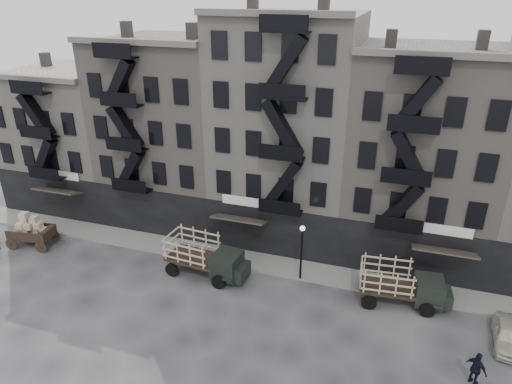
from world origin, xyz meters
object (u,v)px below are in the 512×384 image
(horse, at_px, (24,232))
(car_east, at_px, (508,335))
(stake_truck_west, at_px, (205,254))
(stake_truck_east, at_px, (402,282))
(pedestrian_mid, at_px, (230,266))
(policeman, at_px, (476,369))
(wagon, at_px, (29,226))

(horse, xyz_separation_m, car_east, (34.88, -0.72, -0.11))
(stake_truck_west, distance_m, stake_truck_east, 13.25)
(stake_truck_west, xyz_separation_m, pedestrian_mid, (1.82, 0.21, -0.77))
(horse, xyz_separation_m, policeman, (32.80, -4.40, 0.24))
(wagon, bearing_deg, car_east, -8.55)
(wagon, xyz_separation_m, car_east, (33.74, -0.35, -1.05))
(wagon, distance_m, policeman, 31.92)
(stake_truck_east, xyz_separation_m, policeman, (3.88, -5.63, -0.62))
(horse, distance_m, pedestrian_mid, 17.53)
(horse, bearing_deg, pedestrian_mid, -78.40)
(stake_truck_west, height_order, policeman, stake_truck_west)
(horse, xyz_separation_m, pedestrian_mid, (17.53, 0.46, 0.16))
(policeman, bearing_deg, pedestrian_mid, 21.76)
(pedestrian_mid, bearing_deg, car_east, 156.84)
(pedestrian_mid, height_order, policeman, policeman)
(stake_truck_east, distance_m, policeman, 6.87)
(horse, bearing_deg, car_east, -81.08)
(horse, relative_size, wagon, 0.48)
(car_east, height_order, pedestrian_mid, pedestrian_mid)
(horse, bearing_deg, stake_truck_east, -77.47)
(horse, distance_m, policeman, 33.10)
(car_east, bearing_deg, horse, -177.00)
(pedestrian_mid, distance_m, policeman, 16.03)
(wagon, bearing_deg, policeman, -15.22)
(stake_truck_west, height_order, car_east, stake_truck_west)
(car_east, height_order, policeman, policeman)
(stake_truck_east, relative_size, policeman, 2.93)
(wagon, distance_m, stake_truck_west, 14.57)
(car_east, xyz_separation_m, pedestrian_mid, (-17.36, 1.18, 0.27))
(stake_truck_east, bearing_deg, pedestrian_mid, 178.09)
(horse, bearing_deg, policeman, -87.55)
(horse, xyz_separation_m, stake_truck_west, (15.71, 0.25, 0.94))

